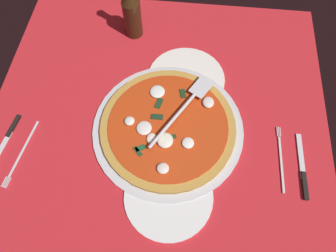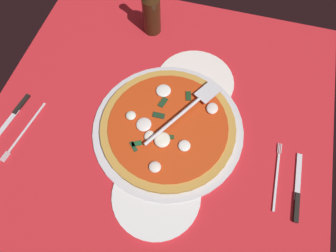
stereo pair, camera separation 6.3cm
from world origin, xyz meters
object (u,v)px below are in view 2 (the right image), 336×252
object	(u,v)px
pizza	(168,126)
place_setting_far	(287,185)
dinner_plate_left	(195,82)
pizza_server	(185,111)
place_setting_near	(19,123)
beer_bottle	(151,9)
dinner_plate_right	(156,195)

from	to	relation	value
pizza	place_setting_far	distance (cm)	36.37
pizza	place_setting_far	xyz separation A→B (cm)	(7.77, 35.49, -1.72)
place_setting_far	dinner_plate_left	bearing A→B (deg)	49.50
pizza_server	place_setting_near	bearing A→B (deg)	138.75
pizza	pizza_server	distance (cm)	6.60
dinner_plate_left	beer_bottle	size ratio (longest dim) A/B	1.05
dinner_plate_right	pizza	size ratio (longest dim) A/B	0.60
dinner_plate_right	pizza	xyz separation A→B (cm)	(-19.68, -2.23, 1.58)
place_setting_near	dinner_plate_left	bearing A→B (deg)	130.15
dinner_plate_right	place_setting_far	xyz separation A→B (cm)	(-11.91, 33.26, -0.14)
place_setting_near	beer_bottle	distance (cm)	54.36
dinner_plate_left	place_setting_near	bearing A→B (deg)	-59.22
pizza_server	beer_bottle	distance (cm)	37.06
pizza	place_setting_far	bearing A→B (deg)	77.65
place_setting_near	beer_bottle	size ratio (longest dim) A/B	1.01
place_setting_near	place_setting_far	xyz separation A→B (cm)	(-1.98, 78.69, 0.02)
place_setting_near	dinner_plate_right	bearing A→B (deg)	87.04
dinner_plate_right	pizza	bearing A→B (deg)	-173.53
place_setting_near	beer_bottle	world-z (taller)	beer_bottle
dinner_plate_right	place_setting_far	bearing A→B (deg)	109.70
dinner_plate_left	dinner_plate_right	world-z (taller)	same
dinner_plate_left	pizza	distance (cm)	18.85
pizza	beer_bottle	size ratio (longest dim) A/B	1.68
pizza	beer_bottle	bearing A→B (deg)	-156.83
dinner_plate_left	beer_bottle	world-z (taller)	beer_bottle
place_setting_far	dinner_plate_right	bearing A→B (deg)	108.86
pizza	beer_bottle	xyz separation A→B (cm)	(-36.13, -15.46, 7.25)
pizza_server	pizza	bearing A→B (deg)	173.44
dinner_plate_right	place_setting_near	world-z (taller)	place_setting_near
place_setting_far	pizza	bearing A→B (deg)	76.82
pizza	place_setting_near	distance (cm)	44.32
pizza_server	beer_bottle	size ratio (longest dim) A/B	1.10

